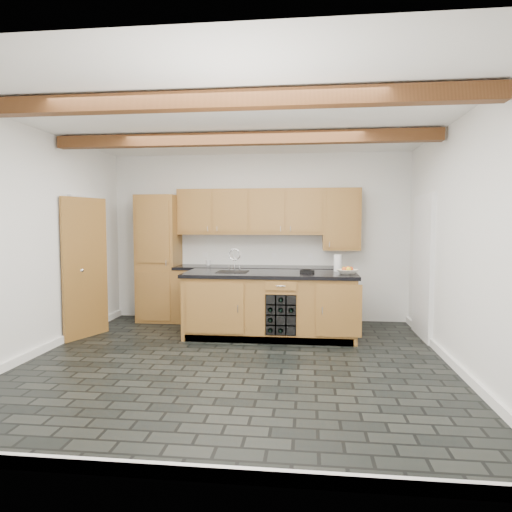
# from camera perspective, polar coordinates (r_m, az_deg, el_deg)

# --- Properties ---
(ground) EXTENTS (5.00, 5.00, 0.00)m
(ground) POSITION_cam_1_polar(r_m,az_deg,el_deg) (5.51, -2.57, -13.11)
(ground) COLOR black
(ground) RESTS_ON ground
(room_shell) EXTENTS (5.01, 5.00, 5.00)m
(room_shell) POSITION_cam_1_polar(r_m,az_deg,el_deg) (5.81, -2.62, 3.05)
(room_shell) COLOR white
(room_shell) RESTS_ON ground
(back_cabinetry) EXTENTS (3.65, 0.62, 2.20)m
(back_cabinetry) POSITION_cam_1_polar(r_m,az_deg,el_deg) (7.57, -2.72, -0.88)
(back_cabinetry) COLOR #9D6932
(back_cabinetry) RESTS_ON ground
(island) EXTENTS (2.48, 0.96, 0.93)m
(island) POSITION_cam_1_polar(r_m,az_deg,el_deg) (6.61, 1.83, -6.08)
(island) COLOR #9D6932
(island) RESTS_ON ground
(faucet) EXTENTS (0.45, 0.40, 0.34)m
(faucet) POSITION_cam_1_polar(r_m,az_deg,el_deg) (6.66, -2.90, -1.68)
(faucet) COLOR black
(faucet) RESTS_ON island
(kitchen_scale) EXTENTS (0.21, 0.17, 0.06)m
(kitchen_scale) POSITION_cam_1_polar(r_m,az_deg,el_deg) (6.52, 6.41, -1.89)
(kitchen_scale) COLOR black
(kitchen_scale) RESTS_ON island
(fruit_bowl) EXTENTS (0.37, 0.37, 0.07)m
(fruit_bowl) POSITION_cam_1_polar(r_m,az_deg,el_deg) (6.45, 11.33, -1.94)
(fruit_bowl) COLOR silver
(fruit_bowl) RESTS_ON island
(fruit_cluster) EXTENTS (0.16, 0.17, 0.07)m
(fruit_cluster) POSITION_cam_1_polar(r_m,az_deg,el_deg) (6.45, 11.33, -1.62)
(fruit_cluster) COLOR #CA461B
(fruit_cluster) RESTS_ON fruit_bowl
(paper_towel) EXTENTS (0.11, 0.11, 0.25)m
(paper_towel) POSITION_cam_1_polar(r_m,az_deg,el_deg) (6.79, 10.17, -0.87)
(paper_towel) COLOR white
(paper_towel) RESTS_ON island
(mug) EXTENTS (0.11, 0.11, 0.09)m
(mug) POSITION_cam_1_polar(r_m,az_deg,el_deg) (7.71, -5.98, -0.82)
(mug) COLOR white
(mug) RESTS_ON back_cabinetry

